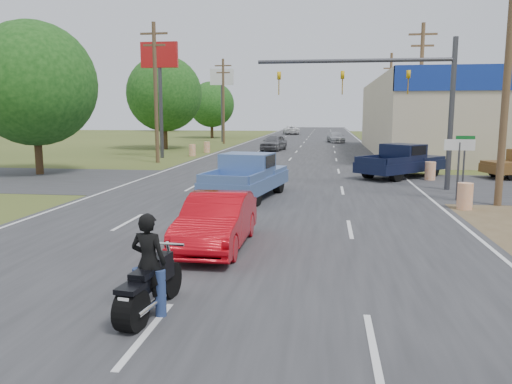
# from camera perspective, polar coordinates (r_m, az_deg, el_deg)

# --- Properties ---
(ground) EXTENTS (200.00, 200.00, 0.00)m
(ground) POSITION_cam_1_polar(r_m,az_deg,el_deg) (8.60, -12.40, -15.62)
(ground) COLOR #414E1F
(ground) RESTS_ON ground
(main_road) EXTENTS (15.00, 180.00, 0.02)m
(main_road) POSITION_cam_1_polar(r_m,az_deg,el_deg) (47.53, 4.64, 4.60)
(main_road) COLOR #2D2D30
(main_road) RESTS_ON ground
(cross_road) EXTENTS (120.00, 10.00, 0.02)m
(cross_road) POSITION_cam_1_polar(r_m,az_deg,el_deg) (25.71, 1.66, 1.00)
(cross_road) COLOR #2D2D30
(cross_road) RESTS_ON ground
(utility_pole_1) EXTENTS (2.00, 0.28, 10.00)m
(utility_pole_1) POSITION_cam_1_polar(r_m,az_deg,el_deg) (21.45, 26.85, 12.71)
(utility_pole_1) COLOR #4C3823
(utility_pole_1) RESTS_ON ground
(utility_pole_2) EXTENTS (2.00, 0.28, 10.00)m
(utility_pole_2) POSITION_cam_1_polar(r_m,az_deg,el_deg) (38.93, 18.27, 11.07)
(utility_pole_2) COLOR #4C3823
(utility_pole_2) RESTS_ON ground
(utility_pole_3) EXTENTS (2.00, 0.28, 10.00)m
(utility_pole_3) POSITION_cam_1_polar(r_m,az_deg,el_deg) (56.73, 15.06, 10.39)
(utility_pole_3) COLOR #4C3823
(utility_pole_3) RESTS_ON ground
(utility_pole_5) EXTENTS (2.00, 0.28, 10.00)m
(utility_pole_5) POSITION_cam_1_polar(r_m,az_deg,el_deg) (37.44, -11.41, 11.44)
(utility_pole_5) COLOR #4C3823
(utility_pole_5) RESTS_ON ground
(utility_pole_6) EXTENTS (2.00, 0.28, 10.00)m
(utility_pole_6) POSITION_cam_1_polar(r_m,az_deg,el_deg) (60.60, -3.75, 10.55)
(utility_pole_6) COLOR #4C3823
(utility_pole_6) RESTS_ON ground
(tree_0) EXTENTS (7.14, 7.14, 8.84)m
(tree_0) POSITION_cam_1_polar(r_m,az_deg,el_deg) (32.13, -24.04, 11.22)
(tree_0) COLOR #422D19
(tree_0) RESTS_ON ground
(tree_1) EXTENTS (7.56, 7.56, 9.36)m
(tree_1) POSITION_cam_1_polar(r_m,az_deg,el_deg) (51.98, -10.45, 10.99)
(tree_1) COLOR #422D19
(tree_1) RESTS_ON ground
(tree_2) EXTENTS (6.72, 6.72, 8.32)m
(tree_2) POSITION_cam_1_polar(r_m,az_deg,el_deg) (75.28, -5.09, 9.93)
(tree_2) COLOR #422D19
(tree_2) RESTS_ON ground
(tree_5) EXTENTS (7.98, 7.98, 9.88)m
(tree_5) POSITION_cam_1_polar(r_m,az_deg,el_deg) (105.88, 23.26, 9.45)
(tree_5) COLOR #422D19
(tree_5) RESTS_ON ground
(tree_6) EXTENTS (8.82, 8.82, 10.92)m
(tree_6) POSITION_cam_1_polar(r_m,az_deg,el_deg) (107.49, -9.89, 10.34)
(tree_6) COLOR #422D19
(tree_6) RESTS_ON ground
(barrel_0) EXTENTS (0.56, 0.56, 1.00)m
(barrel_0) POSITION_cam_1_polar(r_m,az_deg,el_deg) (20.22, 22.77, -0.45)
(barrel_0) COLOR orange
(barrel_0) RESTS_ON ground
(barrel_1) EXTENTS (0.56, 0.56, 1.00)m
(barrel_1) POSITION_cam_1_polar(r_m,az_deg,el_deg) (28.52, 19.28, 2.28)
(barrel_1) COLOR orange
(barrel_1) RESTS_ON ground
(barrel_2) EXTENTS (0.56, 0.56, 1.00)m
(barrel_2) POSITION_cam_1_polar(r_m,az_deg,el_deg) (42.94, -7.29, 4.76)
(barrel_2) COLOR orange
(barrel_2) RESTS_ON ground
(barrel_3) EXTENTS (0.56, 0.56, 1.00)m
(barrel_3) POSITION_cam_1_polar(r_m,az_deg,el_deg) (46.73, -5.63, 5.12)
(barrel_3) COLOR orange
(barrel_3) RESTS_ON ground
(pole_sign_left_near) EXTENTS (3.00, 0.35, 9.20)m
(pole_sign_left_near) POSITION_cam_1_polar(r_m,az_deg,el_deg) (41.67, -10.95, 13.73)
(pole_sign_left_near) COLOR #3F3F44
(pole_sign_left_near) RESTS_ON ground
(pole_sign_left_far) EXTENTS (3.00, 0.35, 9.20)m
(pole_sign_left_far) POSITION_cam_1_polar(r_m,az_deg,el_deg) (64.80, -3.91, 12.08)
(pole_sign_left_far) COLOR #3F3F44
(pole_sign_left_far) RESTS_ON ground
(lane_sign) EXTENTS (1.20, 0.08, 2.52)m
(lane_sign) POSITION_cam_1_polar(r_m,az_deg,el_deg) (22.04, 22.19, 3.97)
(lane_sign) COLOR #3F3F44
(lane_sign) RESTS_ON ground
(street_name_sign) EXTENTS (0.80, 0.08, 2.61)m
(street_name_sign) POSITION_cam_1_polar(r_m,az_deg,el_deg) (23.66, 22.69, 3.53)
(street_name_sign) COLOR #3F3F44
(street_name_sign) RESTS_ON ground
(signal_mast) EXTENTS (9.12, 0.40, 7.00)m
(signal_mast) POSITION_cam_1_polar(r_m,az_deg,el_deg) (24.53, 15.37, 11.54)
(signal_mast) COLOR #3F3F44
(signal_mast) RESTS_ON ground
(red_convertible) EXTENTS (1.54, 4.37, 1.44)m
(red_convertible) POSITION_cam_1_polar(r_m,az_deg,el_deg) (13.28, -4.51, -3.39)
(red_convertible) COLOR #B90812
(red_convertible) RESTS_ON ground
(motorcycle) EXTENTS (0.74, 2.27, 1.15)m
(motorcycle) POSITION_cam_1_polar(r_m,az_deg,el_deg) (9.08, -12.26, -10.80)
(motorcycle) COLOR black
(motorcycle) RESTS_ON ground
(rider) EXTENTS (0.69, 0.50, 1.76)m
(rider) POSITION_cam_1_polar(r_m,az_deg,el_deg) (9.02, -12.15, -8.47)
(rider) COLOR black
(rider) RESTS_ON ground
(blue_pickup) EXTENTS (3.15, 6.03, 1.90)m
(blue_pickup) POSITION_cam_1_polar(r_m,az_deg,el_deg) (21.26, -0.95, 1.92)
(blue_pickup) COLOR black
(blue_pickup) RESTS_ON ground
(navy_pickup) EXTENTS (5.49, 5.66, 1.89)m
(navy_pickup) POSITION_cam_1_polar(r_m,az_deg,el_deg) (29.24, 16.44, 3.46)
(navy_pickup) COLOR black
(navy_pickup) RESTS_ON ground
(distant_car_grey) EXTENTS (2.56, 4.79, 1.55)m
(distant_car_grey) POSITION_cam_1_polar(r_m,az_deg,el_deg) (48.96, 2.05, 5.65)
(distant_car_grey) COLOR #5C5C61
(distant_car_grey) RESTS_ON ground
(distant_car_silver) EXTENTS (2.44, 4.72, 1.31)m
(distant_car_silver) POSITION_cam_1_polar(r_m,az_deg,el_deg) (63.64, 9.11, 6.18)
(distant_car_silver) COLOR #B3B4B8
(distant_car_silver) RESTS_ON ground
(distant_car_white) EXTENTS (3.38, 5.77, 1.51)m
(distant_car_white) POSITION_cam_1_polar(r_m,az_deg,el_deg) (88.46, 4.02, 7.06)
(distant_car_white) COLOR white
(distant_car_white) RESTS_ON ground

